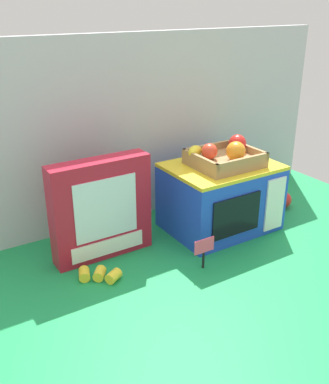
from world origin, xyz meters
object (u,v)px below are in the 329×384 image
cookie_set_box (101,209)px  loose_toy_banana (99,275)px  price_sign (204,249)px  loose_toy_apple (283,200)px  toy_microwave (221,197)px  food_groups_crate (225,156)px

cookie_set_box → loose_toy_banana: 0.20m
price_sign → loose_toy_apple: 0.55m
toy_microwave → loose_toy_apple: 0.32m
loose_toy_banana → loose_toy_apple: (0.82, 0.07, 0.02)m
food_groups_crate → loose_toy_banana: size_ratio=1.95×
price_sign → loose_toy_apple: price_sign is taller
food_groups_crate → cookie_set_box: size_ratio=0.72×
toy_microwave → loose_toy_banana: toy_microwave is taller
price_sign → loose_toy_banana: price_sign is taller
toy_microwave → loose_toy_banana: size_ratio=3.12×
food_groups_crate → price_sign: 0.35m
food_groups_crate → loose_toy_apple: size_ratio=3.51×
cookie_set_box → loose_toy_apple: size_ratio=4.86×
food_groups_crate → loose_toy_banana: food_groups_crate is taller
loose_toy_banana → loose_toy_apple: bearing=5.0°
toy_microwave → loose_toy_apple: (0.31, -0.01, -0.09)m
food_groups_crate → toy_microwave: bearing=138.0°
toy_microwave → price_sign: 0.29m
food_groups_crate → loose_toy_apple: (0.31, -0.00, -0.23)m
toy_microwave → food_groups_crate: bearing=-42.0°
food_groups_crate → loose_toy_banana: (-0.51, -0.07, -0.25)m
cookie_set_box → loose_toy_apple: cookie_set_box is taller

